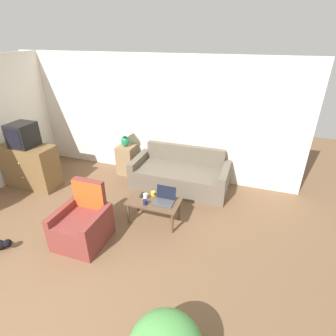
{
  "coord_description": "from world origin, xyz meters",
  "views": [
    {
      "loc": [
        2.19,
        -0.96,
        2.91
      ],
      "look_at": [
        0.81,
        3.04,
        0.75
      ],
      "focal_mm": 28.0,
      "sensor_mm": 36.0,
      "label": 1
    }
  ],
  "objects": [
    {
      "name": "wall_back",
      "position": [
        -0.0,
        4.19,
        1.31
      ],
      "size": [
        6.46,
        0.06,
        2.6
      ],
      "color": "white",
      "rests_on": "ground_plane"
    },
    {
      "name": "tv_dresser",
      "position": [
        -2.12,
        2.73,
        0.45
      ],
      "size": [
        1.12,
        0.53,
        0.91
      ],
      "color": "brown",
      "rests_on": "ground_plane"
    },
    {
      "name": "cup_yellow",
      "position": [
        0.61,
        2.44,
        0.47
      ],
      "size": [
        0.07,
        0.07,
        0.1
      ],
      "color": "white",
      "rests_on": "coffee_table"
    },
    {
      "name": "tv_remote",
      "position": [
        0.51,
        2.53,
        0.42
      ],
      "size": [
        0.06,
        0.15,
        0.02
      ],
      "color": "black",
      "rests_on": "coffee_table"
    },
    {
      "name": "television",
      "position": [
        -2.12,
        2.73,
        1.15
      ],
      "size": [
        0.44,
        0.47,
        0.47
      ],
      "color": "black",
      "rests_on": "tv_dresser"
    },
    {
      "name": "side_table",
      "position": [
        -0.49,
        3.89,
        0.34
      ],
      "size": [
        0.38,
        0.38,
        0.68
      ],
      "color": "#937551",
      "rests_on": "ground_plane"
    },
    {
      "name": "table_lamp",
      "position": [
        -0.49,
        3.89,
        0.99
      ],
      "size": [
        0.31,
        0.31,
        0.49
      ],
      "color": "#1E8451",
      "rests_on": "side_table"
    },
    {
      "name": "laptop",
      "position": [
        0.94,
        2.47,
        0.47
      ],
      "size": [
        0.34,
        0.29,
        0.24
      ],
      "color": "#47474C",
      "rests_on": "coffee_table"
    },
    {
      "name": "couch",
      "position": [
        0.86,
        3.72,
        0.26
      ],
      "size": [
        1.98,
        0.9,
        0.81
      ],
      "color": "#665B4C",
      "rests_on": "ground_plane"
    },
    {
      "name": "coffee_table",
      "position": [
        0.77,
        2.43,
        0.36
      ],
      "size": [
        0.89,
        0.48,
        0.41
      ],
      "color": "brown",
      "rests_on": "ground_plane"
    },
    {
      "name": "cup_white",
      "position": [
        0.67,
        2.29,
        0.46
      ],
      "size": [
        0.07,
        0.07,
        0.09
      ],
      "color": "#191E4C",
      "rests_on": "coffee_table"
    },
    {
      "name": "cup_navy",
      "position": [
        0.69,
        2.59,
        0.45
      ],
      "size": [
        0.08,
        0.08,
        0.08
      ],
      "color": "gold",
      "rests_on": "coffee_table"
    },
    {
      "name": "armchair",
      "position": [
        -0.09,
        1.65,
        0.28
      ],
      "size": [
        0.71,
        0.74,
        0.94
      ],
      "color": "brown",
      "rests_on": "ground_plane"
    }
  ]
}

